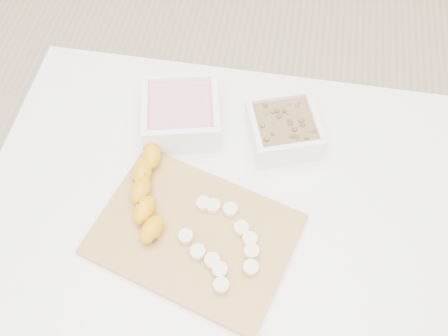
% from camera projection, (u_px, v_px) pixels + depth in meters
% --- Properties ---
extents(ground, '(3.50, 3.50, 0.00)m').
position_uv_depth(ground, '(223.00, 299.00, 1.69)').
color(ground, '#C6AD89').
rests_on(ground, ground).
extents(table, '(1.00, 0.70, 0.75)m').
position_uv_depth(table, '(222.00, 215.00, 1.13)').
color(table, white).
rests_on(table, ground).
extents(bowl_yogurt, '(0.20, 0.20, 0.08)m').
position_uv_depth(bowl_yogurt, '(181.00, 113.00, 1.10)').
color(bowl_yogurt, white).
rests_on(bowl_yogurt, table).
extents(bowl_granola, '(0.19, 0.19, 0.07)m').
position_uv_depth(bowl_granola, '(284.00, 129.00, 1.09)').
color(bowl_granola, white).
rests_on(bowl_granola, table).
extents(cutting_board, '(0.44, 0.37, 0.01)m').
position_uv_depth(cutting_board, '(194.00, 234.00, 0.99)').
color(cutting_board, '#BB8E46').
rests_on(cutting_board, table).
extents(banana, '(0.07, 0.23, 0.04)m').
position_uv_depth(banana, '(148.00, 193.00, 1.01)').
color(banana, orange).
rests_on(banana, cutting_board).
extents(banana_slices, '(0.16, 0.19, 0.02)m').
position_uv_depth(banana_slices, '(223.00, 242.00, 0.96)').
color(banana_slices, '#F6E7B7').
rests_on(banana_slices, cutting_board).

